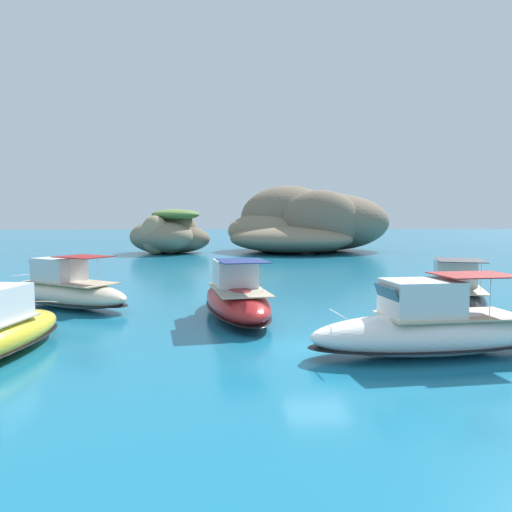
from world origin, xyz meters
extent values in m
plane|color=#197093|center=(0.00, 0.00, 0.00)|extent=(400.00, 400.00, 0.00)
ellipsoid|color=#756651|center=(14.43, 58.13, 4.48)|extent=(24.56, 25.65, 8.95)
ellipsoid|color=#9E8966|center=(7.74, 58.79, 2.92)|extent=(12.18, 11.50, 5.84)
ellipsoid|color=#756651|center=(8.15, 59.13, 5.10)|extent=(20.99, 21.15, 10.19)
ellipsoid|color=#84755B|center=(7.51, 52.70, 2.06)|extent=(22.73, 21.28, 4.12)
ellipsoid|color=#84755B|center=(5.90, 57.57, 3.09)|extent=(19.97, 20.77, 6.18)
ellipsoid|color=#756651|center=(11.84, 52.62, 4.59)|extent=(14.17, 13.10, 9.18)
ellipsoid|color=#84755B|center=(-11.20, 53.39, 2.40)|extent=(13.03, 13.96, 4.79)
ellipsoid|color=#756651|center=(-8.91, 54.68, 2.02)|extent=(10.81, 9.67, 4.04)
ellipsoid|color=#9E8966|center=(-10.18, 52.19, 1.52)|extent=(4.85, 3.80, 3.05)
ellipsoid|color=#9E8966|center=(-11.88, 50.87, 2.73)|extent=(5.58, 5.69, 5.46)
ellipsoid|color=#84755B|center=(-9.95, 55.51, 3.22)|extent=(9.06, 8.21, 6.44)
ellipsoid|color=olive|center=(-9.18, 53.29, 5.59)|extent=(6.85, 6.22, 1.55)
ellipsoid|color=#2D2D33|center=(9.04, 6.68, 0.81)|extent=(6.04, 9.90, 1.62)
ellipsoid|color=black|center=(9.04, 6.68, 0.44)|extent=(6.16, 10.10, 0.19)
cube|color=#C6B793|center=(8.78, 6.02, 1.49)|extent=(4.12, 5.75, 0.06)
cube|color=silver|center=(9.20, 7.13, 2.19)|extent=(2.81, 3.20, 1.33)
cube|color=#2D4756|center=(9.68, 8.39, 2.32)|extent=(1.84, 0.94, 0.70)
cylinder|color=silver|center=(10.35, 10.15, 1.67)|extent=(1.88, 0.74, 0.04)
cube|color=#333338|center=(8.44, 5.13, 3.02)|extent=(3.09, 3.46, 0.04)
cylinder|color=silver|center=(7.51, 5.48, 2.26)|extent=(0.03, 0.03, 1.52)
cylinder|color=silver|center=(9.38, 4.77, 2.26)|extent=(0.03, 0.03, 1.52)
ellipsoid|color=beige|center=(-12.52, 10.45, 0.80)|extent=(9.29, 7.82, 1.60)
ellipsoid|color=black|center=(-12.52, 10.45, 0.44)|extent=(9.47, 7.98, 0.19)
cube|color=#C6B793|center=(-11.95, 10.03, 1.48)|extent=(5.61, 4.99, 0.06)
cube|color=silver|center=(-12.90, 10.72, 2.17)|extent=(3.30, 3.15, 1.32)
cube|color=#2D4756|center=(-13.99, 11.51, 2.30)|extent=(1.32, 1.66, 0.70)
cylinder|color=silver|center=(-15.50, 12.60, 1.66)|extent=(1.19, 1.62, 0.04)
cube|color=maroon|center=(-11.19, 9.48, 2.99)|extent=(3.58, 3.44, 0.04)
cylinder|color=silver|center=(-11.77, 8.68, 2.24)|extent=(0.03, 0.03, 1.51)
cylinder|color=silver|center=(-10.60, 10.28, 2.24)|extent=(0.03, 0.03, 1.51)
cube|color=#2D4756|center=(-11.94, 1.51, 2.13)|extent=(1.72, 0.59, 0.65)
cylinder|color=silver|center=(-11.61, 3.20, 1.55)|extent=(1.81, 0.38, 0.04)
ellipsoid|color=white|center=(4.16, -1.06, 0.80)|extent=(9.64, 3.49, 1.61)
ellipsoid|color=black|center=(4.16, -1.06, 0.44)|extent=(9.83, 3.56, 0.19)
cube|color=#C6B793|center=(4.87, -1.01, 1.49)|extent=(5.36, 2.77, 0.06)
cube|color=silver|center=(3.69, -1.09, 2.18)|extent=(2.78, 2.17, 1.33)
cube|color=#2D4756|center=(2.35, -1.18, 2.31)|extent=(0.42, 1.86, 0.70)
cylinder|color=silver|center=(0.48, -1.31, 1.67)|extent=(0.17, 1.99, 0.04)
cube|color=maroon|center=(5.81, -0.94, 3.00)|extent=(2.99, 2.41, 0.04)
cylinder|color=silver|center=(5.88, -1.93, 2.25)|extent=(0.03, 0.03, 1.51)
cylinder|color=silver|center=(5.74, 0.05, 2.25)|extent=(0.03, 0.03, 1.51)
ellipsoid|color=red|center=(-2.81, 6.78, 0.82)|extent=(4.06, 9.96, 1.65)
ellipsoid|color=black|center=(-2.81, 6.78, 0.45)|extent=(4.14, 10.16, 0.20)
cube|color=#C6B793|center=(-2.72, 6.06, 1.52)|extent=(3.10, 5.58, 0.06)
cube|color=silver|center=(-2.86, 7.26, 2.23)|extent=(2.35, 2.94, 1.36)
cube|color=#2D4756|center=(-3.03, 8.62, 2.37)|extent=(1.91, 0.53, 0.72)
cylinder|color=silver|center=(-3.27, 10.52, 1.70)|extent=(2.02, 0.28, 0.04)
cube|color=navy|center=(-2.60, 5.10, 3.07)|extent=(2.60, 3.16, 0.04)
cylinder|color=silver|center=(-3.61, 4.97, 2.30)|extent=(0.03, 0.03, 1.55)
cylinder|color=silver|center=(-1.59, 5.22, 2.30)|extent=(0.03, 0.03, 1.55)
camera|label=1|loc=(-4.10, -18.57, 5.16)|focal=34.51mm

